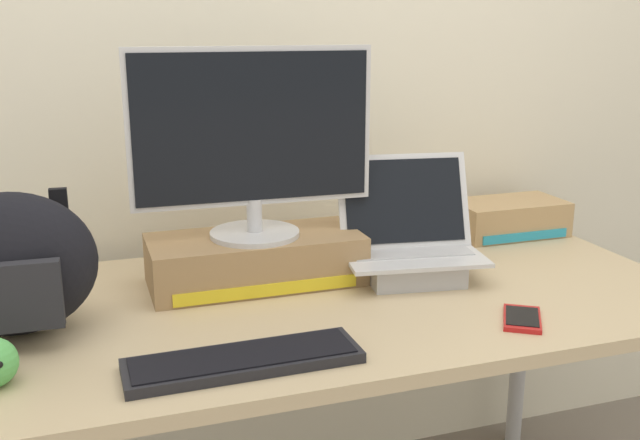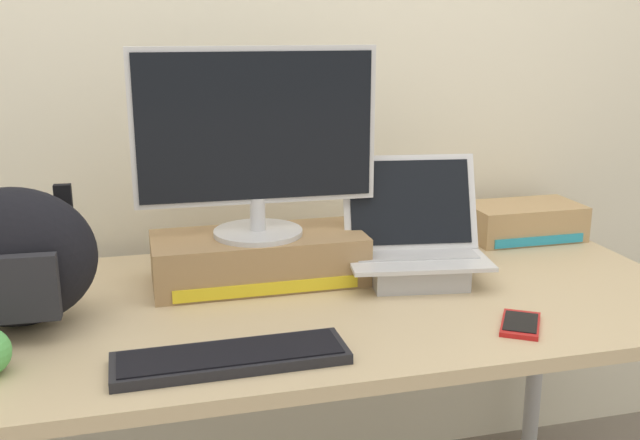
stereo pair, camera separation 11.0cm
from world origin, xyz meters
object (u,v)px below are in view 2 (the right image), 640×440
(toner_box_yellow, at_px, (259,258))
(open_laptop, at_px, (414,255))
(toner_box_cyan, at_px, (523,221))
(messenger_backpack, at_px, (14,258))
(cell_phone, at_px, (520,324))
(external_keyboard, at_px, (231,358))
(desktop_monitor, at_px, (256,140))

(toner_box_yellow, bearing_deg, open_laptop, -11.79)
(toner_box_cyan, bearing_deg, messenger_backpack, -167.17)
(open_laptop, xyz_separation_m, cell_phone, (0.10, -0.33, -0.05))
(toner_box_yellow, distance_m, external_keyboard, 0.44)
(desktop_monitor, relative_size, cell_phone, 3.70)
(desktop_monitor, distance_m, toner_box_cyan, 0.87)
(toner_box_yellow, height_order, desktop_monitor, desktop_monitor)
(desktop_monitor, xyz_separation_m, open_laptop, (0.37, -0.08, -0.28))
(external_keyboard, bearing_deg, messenger_backpack, 143.45)
(toner_box_yellow, bearing_deg, messenger_backpack, -165.56)
(messenger_backpack, height_order, toner_box_cyan, messenger_backpack)
(external_keyboard, bearing_deg, toner_box_yellow, 72.66)
(messenger_backpack, distance_m, cell_phone, 1.04)
(open_laptop, relative_size, toner_box_cyan, 1.13)
(open_laptop, relative_size, messenger_backpack, 1.07)
(open_laptop, bearing_deg, messenger_backpack, -167.67)
(toner_box_yellow, xyz_separation_m, toner_box_cyan, (0.80, 0.17, -0.01))
(toner_box_yellow, xyz_separation_m, open_laptop, (0.37, -0.08, 0.00))
(cell_phone, bearing_deg, toner_box_yellow, 171.85)
(desktop_monitor, relative_size, messenger_backpack, 1.66)
(desktop_monitor, distance_m, messenger_backpack, 0.57)
(external_keyboard, bearing_deg, cell_phone, 0.94)
(open_laptop, distance_m, cell_phone, 0.35)
(open_laptop, xyz_separation_m, toner_box_cyan, (0.43, 0.24, -0.01))
(desktop_monitor, xyz_separation_m, cell_phone, (0.47, -0.40, -0.34))
(toner_box_cyan, bearing_deg, cell_phone, -119.89)
(toner_box_yellow, height_order, open_laptop, open_laptop)
(external_keyboard, distance_m, toner_box_cyan, 1.10)
(open_laptop, bearing_deg, desktop_monitor, 176.99)
(toner_box_yellow, xyz_separation_m, messenger_backpack, (-0.52, -0.13, 0.09))
(desktop_monitor, xyz_separation_m, messenger_backpack, (-0.52, -0.13, -0.20))
(toner_box_yellow, distance_m, open_laptop, 0.38)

